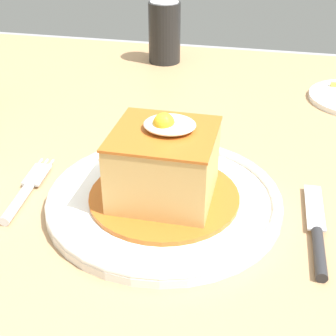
{
  "coord_description": "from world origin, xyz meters",
  "views": [
    {
      "loc": [
        0.07,
        -0.59,
        1.09
      ],
      "look_at": [
        -0.04,
        -0.11,
        0.79
      ],
      "focal_mm": 51.86,
      "sensor_mm": 36.0,
      "label": 1
    }
  ],
  "objects_px": {
    "main_plate": "(164,199)",
    "soda_can": "(164,32)",
    "knife": "(318,239)",
    "fork": "(24,193)"
  },
  "relations": [
    {
      "from": "knife",
      "to": "soda_can",
      "type": "xyz_separation_m",
      "value": [
        -0.3,
        0.55,
        0.06
      ]
    },
    {
      "from": "main_plate",
      "to": "knife",
      "type": "distance_m",
      "value": 0.18
    },
    {
      "from": "main_plate",
      "to": "fork",
      "type": "relative_size",
      "value": 1.95
    },
    {
      "from": "knife",
      "to": "main_plate",
      "type": "bearing_deg",
      "value": 169.59
    },
    {
      "from": "main_plate",
      "to": "fork",
      "type": "xyz_separation_m",
      "value": [
        -0.17,
        -0.02,
        -0.0
      ]
    },
    {
      "from": "main_plate",
      "to": "soda_can",
      "type": "distance_m",
      "value": 0.53
    },
    {
      "from": "soda_can",
      "to": "knife",
      "type": "bearing_deg",
      "value": -61.64
    },
    {
      "from": "main_plate",
      "to": "soda_can",
      "type": "xyz_separation_m",
      "value": [
        -0.12,
        0.51,
        0.05
      ]
    },
    {
      "from": "main_plate",
      "to": "knife",
      "type": "xyz_separation_m",
      "value": [
        0.18,
        -0.03,
        -0.0
      ]
    },
    {
      "from": "main_plate",
      "to": "fork",
      "type": "distance_m",
      "value": 0.17
    }
  ]
}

